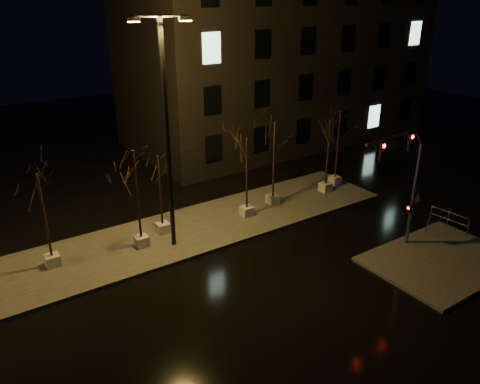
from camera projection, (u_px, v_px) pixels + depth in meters
ground at (274, 276)px, 21.52m from camera, size 90.00×90.00×0.00m
median at (208, 225)px, 26.07m from camera, size 22.00×5.00×0.15m
sidewalk_corner at (441, 260)px, 22.66m from camera, size 7.00×5.00×0.15m
building at (277, 50)px, 39.45m from camera, size 25.00×12.00×15.00m
tree_0 at (41, 195)px, 20.67m from camera, size 1.80×1.80×4.78m
tree_1 at (135, 173)px, 22.22m from camera, size 1.80×1.80×5.24m
tree_2 at (159, 174)px, 23.79m from camera, size 1.80×1.80×4.46m
tree_3 at (247, 156)px, 25.60m from camera, size 1.80×1.80×4.76m
tree_4 at (274, 141)px, 27.00m from camera, size 1.80×1.80×5.22m
tree_5 at (329, 136)px, 28.87m from camera, size 1.80×1.80×4.84m
tree_6 at (339, 128)px, 29.87m from camera, size 1.80×1.80×5.12m
traffic_signal_mast at (406, 174)px, 21.96m from camera, size 5.03×0.49×6.15m
streetlight_main at (166, 123)px, 21.46m from camera, size 2.72×1.03×11.02m
guard_rail_a at (438, 219)px, 25.19m from camera, size 2.22×0.21×0.96m
guard_rail_b at (449, 218)px, 25.20m from camera, size 0.29×2.14×1.02m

